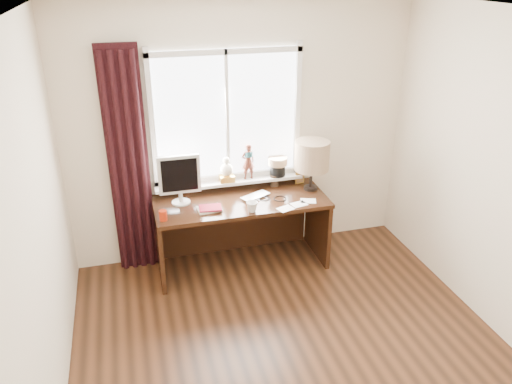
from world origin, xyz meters
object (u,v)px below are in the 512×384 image
object	(u,v)px
red_cup	(163,215)
desk	(239,217)
laptop	(255,196)
monitor	(179,177)
mug	(252,206)
table_lamp	(312,156)

from	to	relation	value
red_cup	desk	bearing A→B (deg)	22.46
laptop	red_cup	xyz separation A→B (m)	(-0.93, -0.25, 0.04)
desk	monitor	bearing A→B (deg)	-178.91
mug	laptop	bearing A→B (deg)	69.05
laptop	table_lamp	distance (m)	0.70
laptop	desk	size ratio (longest dim) A/B	0.18
laptop	mug	size ratio (longest dim) A/B	2.81
desk	monitor	xyz separation A→B (m)	(-0.58, -0.01, 0.52)
table_lamp	mug	bearing A→B (deg)	-155.07
mug	table_lamp	distance (m)	0.84
desk	table_lamp	world-z (taller)	table_lamp
laptop	monitor	world-z (taller)	monitor
desk	red_cup	bearing A→B (deg)	-157.54
laptop	table_lamp	size ratio (longest dim) A/B	0.58
table_lamp	desk	bearing A→B (deg)	177.16
red_cup	table_lamp	xyz separation A→B (m)	(1.53, 0.28, 0.32)
desk	mug	bearing A→B (deg)	-83.59
red_cup	monitor	distance (m)	0.44
laptop	monitor	xyz separation A→B (m)	(-0.73, 0.07, 0.27)
laptop	table_lamp	world-z (taller)	table_lamp
laptop	desk	world-z (taller)	laptop
laptop	mug	bearing A→B (deg)	-137.05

